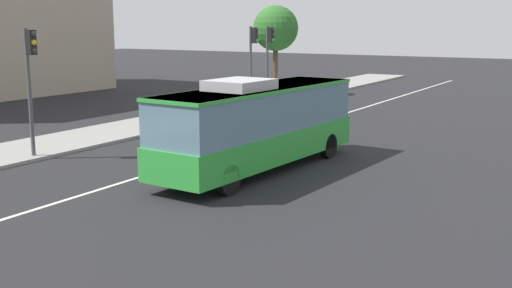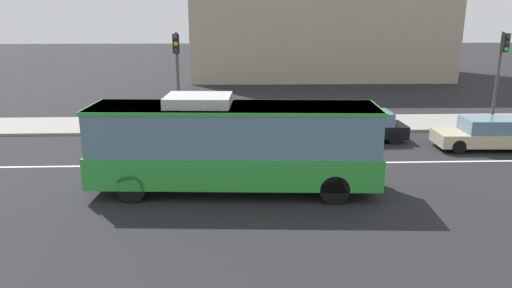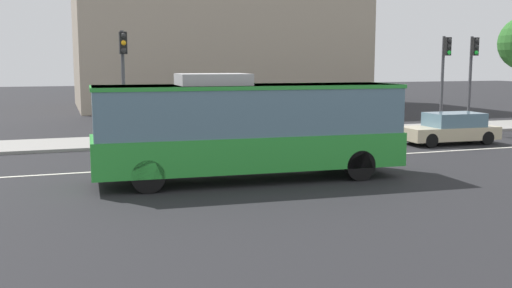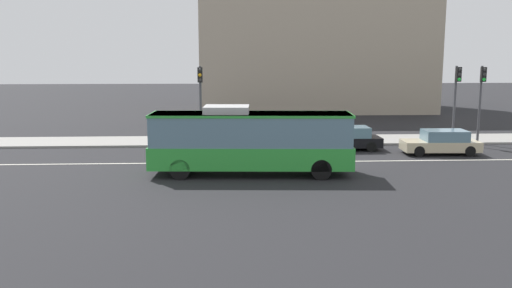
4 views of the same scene
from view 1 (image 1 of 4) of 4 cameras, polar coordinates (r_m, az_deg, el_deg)
ground_plane at (r=27.77m, az=-1.57°, el=-0.24°), size 160.00×160.00×0.00m
sidewalk_kerb at (r=32.14m, az=-12.47°, el=1.16°), size 80.00×3.96×0.14m
lane_centre_line at (r=27.77m, az=-1.57°, el=-0.23°), size 76.00×0.16×0.01m
transit_bus at (r=22.96m, az=0.23°, el=1.99°), size 10.13×3.09×3.46m
sedan_beige at (r=35.67m, az=2.91°, el=3.42°), size 4.57×1.99×1.46m
sedan_black at (r=32.01m, az=-4.54°, el=2.54°), size 4.51×1.85×1.46m
traffic_light_near_corner at (r=40.46m, az=1.21°, el=8.36°), size 0.34×0.62×5.20m
traffic_light_mid_block at (r=26.24m, az=-19.82°, el=6.32°), size 0.33×0.62×5.20m
traffic_light_far_corner at (r=39.25m, az=-0.29°, el=8.28°), size 0.34×0.62×5.20m
street_tree_kerbside_left at (r=47.79m, az=1.80°, el=10.45°), size 3.40×3.40×6.71m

